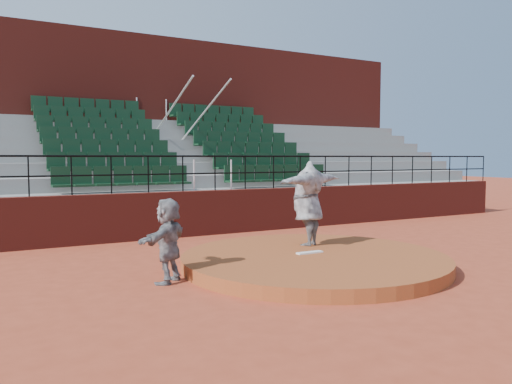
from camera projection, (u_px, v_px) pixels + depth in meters
ground at (314, 266)px, 10.38m from camera, size 90.00×90.00×0.00m
pitchers_mound at (314, 260)px, 10.38m from camera, size 5.50×5.50×0.25m
pitching_rubber at (310, 253)px, 10.50m from camera, size 0.60×0.15×0.03m
boundary_wall at (215, 212)px, 14.71m from camera, size 24.00×0.30×1.30m
wall_railing at (215, 165)px, 14.61m from camera, size 24.04×0.05×1.03m
seating_deck at (173, 180)px, 17.84m from camera, size 24.00×5.97×4.63m
press_box_facade at (142, 127)px, 21.15m from camera, size 24.00×3.00×7.10m
pitcher at (308, 203)px, 11.39m from camera, size 2.44×1.53×1.94m
fielder at (168, 240)px, 9.00m from camera, size 1.36×1.31×1.54m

